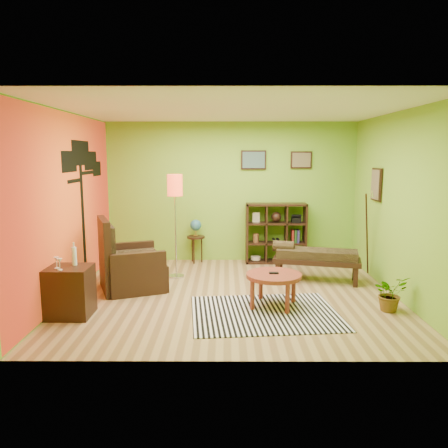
{
  "coord_description": "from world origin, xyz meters",
  "views": [
    {
      "loc": [
        -0.11,
        -6.56,
        2.15
      ],
      "look_at": [
        -0.13,
        0.37,
        1.05
      ],
      "focal_mm": 35.0,
      "sensor_mm": 36.0,
      "label": 1
    }
  ],
  "objects_px": {
    "armchair": "(128,267)",
    "bench": "(314,256)",
    "coffee_table": "(274,278)",
    "globe_table": "(196,230)",
    "floor_lamp": "(175,195)",
    "potted_plant": "(390,297)",
    "cube_shelf": "(277,233)",
    "side_cabinet": "(70,291)"
  },
  "relations": [
    {
      "from": "side_cabinet",
      "to": "potted_plant",
      "type": "distance_m",
      "value": 4.39
    },
    {
      "from": "potted_plant",
      "to": "floor_lamp",
      "type": "bearing_deg",
      "value": 152.05
    },
    {
      "from": "armchair",
      "to": "side_cabinet",
      "type": "bearing_deg",
      "value": -113.55
    },
    {
      "from": "armchair",
      "to": "potted_plant",
      "type": "xyz_separation_m",
      "value": [
        3.85,
        -0.99,
        -0.16
      ]
    },
    {
      "from": "side_cabinet",
      "to": "floor_lamp",
      "type": "height_order",
      "value": "floor_lamp"
    },
    {
      "from": "floor_lamp",
      "to": "globe_table",
      "type": "xyz_separation_m",
      "value": [
        0.28,
        1.08,
        -0.81
      ]
    },
    {
      "from": "coffee_table",
      "to": "side_cabinet",
      "type": "height_order",
      "value": "side_cabinet"
    },
    {
      "from": "armchair",
      "to": "globe_table",
      "type": "height_order",
      "value": "armchair"
    },
    {
      "from": "cube_shelf",
      "to": "bench",
      "type": "xyz_separation_m",
      "value": [
        0.5,
        -1.29,
        -0.17
      ]
    },
    {
      "from": "armchair",
      "to": "floor_lamp",
      "type": "xyz_separation_m",
      "value": [
        0.69,
        0.68,
        1.12
      ]
    },
    {
      "from": "cube_shelf",
      "to": "armchair",
      "type": "bearing_deg",
      "value": -145.82
    },
    {
      "from": "globe_table",
      "to": "bench",
      "type": "relative_size",
      "value": 0.57
    },
    {
      "from": "armchair",
      "to": "bench",
      "type": "relative_size",
      "value": 0.81
    },
    {
      "from": "armchair",
      "to": "floor_lamp",
      "type": "height_order",
      "value": "floor_lamp"
    },
    {
      "from": "floor_lamp",
      "to": "bench",
      "type": "xyz_separation_m",
      "value": [
        2.4,
        -0.21,
        -1.04
      ]
    },
    {
      "from": "coffee_table",
      "to": "armchair",
      "type": "relative_size",
      "value": 0.64
    },
    {
      "from": "bench",
      "to": "globe_table",
      "type": "bearing_deg",
      "value": 148.68
    },
    {
      "from": "side_cabinet",
      "to": "cube_shelf",
      "type": "relative_size",
      "value": 0.83
    },
    {
      "from": "coffee_table",
      "to": "globe_table",
      "type": "bearing_deg",
      "value": 116.39
    },
    {
      "from": "globe_table",
      "to": "bench",
      "type": "distance_m",
      "value": 2.49
    },
    {
      "from": "armchair",
      "to": "potted_plant",
      "type": "height_order",
      "value": "armchair"
    },
    {
      "from": "coffee_table",
      "to": "side_cabinet",
      "type": "xyz_separation_m",
      "value": [
        -2.78,
        -0.38,
        -0.07
      ]
    },
    {
      "from": "bench",
      "to": "potted_plant",
      "type": "xyz_separation_m",
      "value": [
        0.76,
        -1.46,
        -0.23
      ]
    },
    {
      "from": "armchair",
      "to": "globe_table",
      "type": "relative_size",
      "value": 1.41
    },
    {
      "from": "globe_table",
      "to": "potted_plant",
      "type": "distance_m",
      "value": 4.01
    },
    {
      "from": "cube_shelf",
      "to": "coffee_table",
      "type": "bearing_deg",
      "value": -97.4
    },
    {
      "from": "cube_shelf",
      "to": "floor_lamp",
      "type": "bearing_deg",
      "value": -150.44
    },
    {
      "from": "potted_plant",
      "to": "cube_shelf",
      "type": "bearing_deg",
      "value": 114.7
    },
    {
      "from": "globe_table",
      "to": "potted_plant",
      "type": "xyz_separation_m",
      "value": [
        2.88,
        -2.75,
        -0.47
      ]
    },
    {
      "from": "globe_table",
      "to": "potted_plant",
      "type": "relative_size",
      "value": 1.74
    },
    {
      "from": "floor_lamp",
      "to": "bench",
      "type": "distance_m",
      "value": 2.62
    },
    {
      "from": "armchair",
      "to": "floor_lamp",
      "type": "bearing_deg",
      "value": 44.57
    },
    {
      "from": "side_cabinet",
      "to": "potted_plant",
      "type": "bearing_deg",
      "value": 2.77
    },
    {
      "from": "coffee_table",
      "to": "side_cabinet",
      "type": "bearing_deg",
      "value": -172.19
    },
    {
      "from": "armchair",
      "to": "bench",
      "type": "xyz_separation_m",
      "value": [
        3.09,
        0.47,
        0.08
      ]
    },
    {
      "from": "side_cabinet",
      "to": "globe_table",
      "type": "xyz_separation_m",
      "value": [
        1.5,
        2.96,
        0.32
      ]
    },
    {
      "from": "armchair",
      "to": "potted_plant",
      "type": "bearing_deg",
      "value": -14.45
    },
    {
      "from": "coffee_table",
      "to": "side_cabinet",
      "type": "relative_size",
      "value": 0.79
    },
    {
      "from": "armchair",
      "to": "bench",
      "type": "bearing_deg",
      "value": 8.64
    },
    {
      "from": "floor_lamp",
      "to": "globe_table",
      "type": "relative_size",
      "value": 2.08
    },
    {
      "from": "armchair",
      "to": "floor_lamp",
      "type": "distance_m",
      "value": 1.48
    },
    {
      "from": "armchair",
      "to": "side_cabinet",
      "type": "relative_size",
      "value": 1.25
    }
  ]
}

